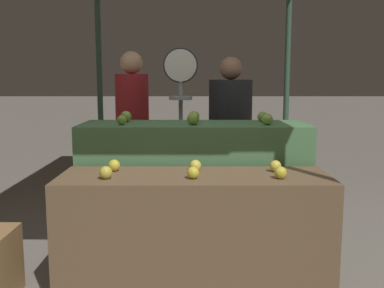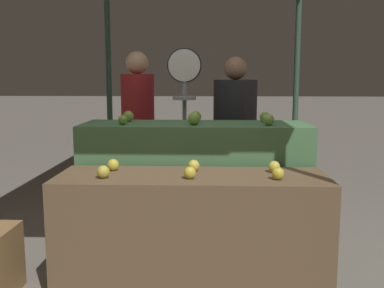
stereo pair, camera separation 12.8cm
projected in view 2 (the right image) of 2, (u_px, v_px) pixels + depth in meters
The scene contains 17 objects.
display_counter_front at pixel (192, 236), 2.84m from camera, with size 1.68×0.55×0.79m, color brown.
display_counter_back at pixel (195, 192), 3.41m from camera, with size 1.68×0.55×1.05m, color #4C7A4C.
apple_front_0 at pixel (103, 172), 2.69m from camera, with size 0.08×0.08×0.08m, color gold.
apple_front_1 at pixel (190, 173), 2.68m from camera, with size 0.07×0.07×0.07m, color gold.
apple_front_2 at pixel (278, 173), 2.65m from camera, with size 0.07×0.07×0.07m, color gold.
apple_front_3 at pixel (113, 165), 2.91m from camera, with size 0.08×0.08×0.08m, color gold.
apple_front_4 at pixel (194, 166), 2.89m from camera, with size 0.07×0.07×0.07m, color yellow.
apple_front_5 at pixel (274, 167), 2.85m from camera, with size 0.07×0.07×0.07m, color yellow.
apple_back_0 at pixel (123, 120), 3.24m from camera, with size 0.07×0.07×0.07m, color #84AD3D.
apple_back_1 at pixel (194, 119), 3.21m from camera, with size 0.09×0.09×0.09m, color #84AD3D.
apple_back_2 at pixel (268, 120), 3.20m from camera, with size 0.08×0.08×0.08m, color #8EB247.
apple_back_3 at pixel (128, 116), 3.45m from camera, with size 0.08×0.08×0.08m, color #8EB247.
apple_back_4 at pixel (196, 116), 3.44m from camera, with size 0.08×0.08×0.08m, color #7AA338.
apple_back_5 at pixel (265, 117), 3.41m from camera, with size 0.08×0.08×0.08m, color #7AA338.
produce_scale at pixel (184, 100), 3.86m from camera, with size 0.29×0.20×1.64m.
person_vendor_at_scale at pixel (235, 132), 4.12m from camera, with size 0.48×0.48×1.58m.
person_customer_left at pixel (138, 123), 4.36m from camera, with size 0.38×0.38×1.64m.
Camera 2 is at (0.11, -2.72, 1.39)m, focal length 42.00 mm.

